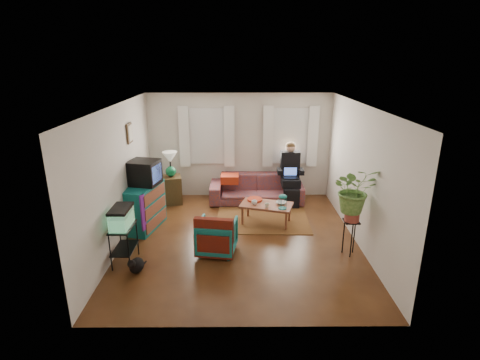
{
  "coord_description": "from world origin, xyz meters",
  "views": [
    {
      "loc": [
        -0.05,
        -6.6,
        3.42
      ],
      "look_at": [
        0.0,
        0.4,
        1.1
      ],
      "focal_mm": 28.0,
      "sensor_mm": 36.0,
      "label": 1
    }
  ],
  "objects_px": {
    "dresser": "(144,207)",
    "coffee_table": "(266,214)",
    "plant_stand": "(350,238)",
    "side_table": "(172,190)",
    "armchair": "(217,235)",
    "aquarium_stand": "(124,245)",
    "sofa": "(256,184)"
  },
  "relations": [
    {
      "from": "dresser",
      "to": "armchair",
      "type": "bearing_deg",
      "value": -19.83
    },
    {
      "from": "aquarium_stand",
      "to": "sofa",
      "type": "bearing_deg",
      "value": 50.78
    },
    {
      "from": "coffee_table",
      "to": "plant_stand",
      "type": "bearing_deg",
      "value": -26.88
    },
    {
      "from": "side_table",
      "to": "plant_stand",
      "type": "distance_m",
      "value": 4.42
    },
    {
      "from": "dresser",
      "to": "plant_stand",
      "type": "bearing_deg",
      "value": -2.44
    },
    {
      "from": "armchair",
      "to": "coffee_table",
      "type": "distance_m",
      "value": 1.58
    },
    {
      "from": "dresser",
      "to": "plant_stand",
      "type": "distance_m",
      "value": 4.12
    },
    {
      "from": "side_table",
      "to": "armchair",
      "type": "distance_m",
      "value": 2.73
    },
    {
      "from": "sofa",
      "to": "armchair",
      "type": "distance_m",
      "value": 2.66
    },
    {
      "from": "sofa",
      "to": "dresser",
      "type": "height_order",
      "value": "dresser"
    },
    {
      "from": "armchair",
      "to": "plant_stand",
      "type": "relative_size",
      "value": 1.04
    },
    {
      "from": "sofa",
      "to": "coffee_table",
      "type": "bearing_deg",
      "value": -82.64
    },
    {
      "from": "armchair",
      "to": "coffee_table",
      "type": "height_order",
      "value": "armchair"
    },
    {
      "from": "dresser",
      "to": "coffee_table",
      "type": "distance_m",
      "value": 2.57
    },
    {
      "from": "side_table",
      "to": "aquarium_stand",
      "type": "bearing_deg",
      "value": -97.11
    },
    {
      "from": "side_table",
      "to": "aquarium_stand",
      "type": "distance_m",
      "value": 2.83
    },
    {
      "from": "side_table",
      "to": "armchair",
      "type": "relative_size",
      "value": 0.98
    },
    {
      "from": "dresser",
      "to": "coffee_table",
      "type": "bearing_deg",
      "value": 18.03
    },
    {
      "from": "plant_stand",
      "to": "sofa",
      "type": "bearing_deg",
      "value": 120.52
    },
    {
      "from": "sofa",
      "to": "dresser",
      "type": "bearing_deg",
      "value": -147.51
    },
    {
      "from": "aquarium_stand",
      "to": "coffee_table",
      "type": "distance_m",
      "value": 3.02
    },
    {
      "from": "plant_stand",
      "to": "side_table",
      "type": "bearing_deg",
      "value": 144.82
    },
    {
      "from": "aquarium_stand",
      "to": "plant_stand",
      "type": "relative_size",
      "value": 1.03
    },
    {
      "from": "armchair",
      "to": "plant_stand",
      "type": "xyz_separation_m",
      "value": [
        2.39,
        -0.1,
        -0.01
      ]
    },
    {
      "from": "sofa",
      "to": "aquarium_stand",
      "type": "xyz_separation_m",
      "value": [
        -2.41,
        -2.89,
        -0.1
      ]
    },
    {
      "from": "dresser",
      "to": "plant_stand",
      "type": "height_order",
      "value": "dresser"
    },
    {
      "from": "coffee_table",
      "to": "plant_stand",
      "type": "distance_m",
      "value": 1.94
    },
    {
      "from": "aquarium_stand",
      "to": "armchair",
      "type": "relative_size",
      "value": 0.99
    },
    {
      "from": "aquarium_stand",
      "to": "plant_stand",
      "type": "distance_m",
      "value": 3.97
    },
    {
      "from": "side_table",
      "to": "aquarium_stand",
      "type": "xyz_separation_m",
      "value": [
        -0.35,
        -2.8,
        0.0
      ]
    },
    {
      "from": "coffee_table",
      "to": "side_table",
      "type": "bearing_deg",
      "value": 168.1
    },
    {
      "from": "dresser",
      "to": "aquarium_stand",
      "type": "distance_m",
      "value": 1.4
    }
  ]
}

